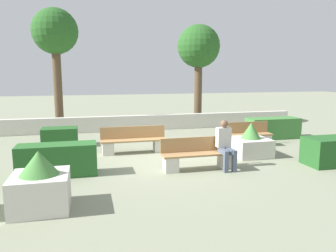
{
  "coord_description": "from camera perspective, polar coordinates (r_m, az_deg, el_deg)",
  "views": [
    {
      "loc": [
        -2.32,
        -9.56,
        2.59
      ],
      "look_at": [
        0.16,
        0.5,
        0.9
      ],
      "focal_mm": 35.0,
      "sensor_mm": 36.0,
      "label": 1
    }
  ],
  "objects": [
    {
      "name": "ground_plane",
      "position": [
        10.17,
        -0.23,
        -5.49
      ],
      "size": [
        60.0,
        60.0,
        0.0
      ],
      "primitive_type": "plane",
      "color": "gray"
    },
    {
      "name": "perimeter_wall",
      "position": [
        14.95,
        -4.78,
        0.57
      ],
      "size": [
        14.93,
        0.3,
        0.68
      ],
      "color": "beige",
      "rests_on": "ground_plane"
    },
    {
      "name": "bench_front",
      "position": [
        8.95,
        5.31,
        -5.38
      ],
      "size": [
        2.03,
        0.48,
        0.85
      ],
      "color": "#A37A4C",
      "rests_on": "ground_plane"
    },
    {
      "name": "bench_left_side",
      "position": [
        10.76,
        -5.96,
        -2.88
      ],
      "size": [
        2.14,
        0.48,
        0.85
      ],
      "rotation": [
        0.0,
        0.0,
        -0.01
      ],
      "color": "#A37A4C",
      "rests_on": "ground_plane"
    },
    {
      "name": "bench_right_side",
      "position": [
        12.0,
        13.79,
        -1.92
      ],
      "size": [
        1.71,
        0.48,
        0.85
      ],
      "rotation": [
        0.0,
        0.0,
        0.14
      ],
      "color": "#A37A4C",
      "rests_on": "ground_plane"
    },
    {
      "name": "person_seated_man",
      "position": [
        8.99,
        9.94,
        -2.82
      ],
      "size": [
        0.38,
        0.64,
        1.33
      ],
      "color": "#515B70",
      "rests_on": "ground_plane"
    },
    {
      "name": "hedge_block_near_left",
      "position": [
        12.25,
        -18.31,
        -1.83
      ],
      "size": [
        1.21,
        0.77,
        0.67
      ],
      "color": "#235623",
      "rests_on": "ground_plane"
    },
    {
      "name": "hedge_block_near_right",
      "position": [
        13.72,
        17.79,
        -0.34
      ],
      "size": [
        2.07,
        0.79,
        0.81
      ],
      "color": "#3D7A38",
      "rests_on": "ground_plane"
    },
    {
      "name": "hedge_block_mid_right",
      "position": [
        10.31,
        26.03,
        -4.0
      ],
      "size": [
        1.2,
        0.86,
        0.78
      ],
      "color": "#235623",
      "rests_on": "ground_plane"
    },
    {
      "name": "hedge_block_far_left",
      "position": [
        8.79,
        -18.7,
        -5.61
      ],
      "size": [
        1.95,
        0.67,
        0.81
      ],
      "color": "#286028",
      "rests_on": "ground_plane"
    },
    {
      "name": "planter_corner_left",
      "position": [
        6.77,
        -21.38,
        -9.54
      ],
      "size": [
        1.06,
        1.06,
        1.15
      ],
      "color": "beige",
      "rests_on": "ground_plane"
    },
    {
      "name": "planter_corner_right",
      "position": [
        10.62,
        14.18,
        -2.95
      ],
      "size": [
        1.09,
        1.09,
        1.05
      ],
      "color": "beige",
      "rests_on": "ground_plane"
    },
    {
      "name": "tree_leftmost",
      "position": [
        15.9,
        -19.07,
        14.8
      ],
      "size": [
        2.03,
        2.03,
        5.43
      ],
      "color": "brown",
      "rests_on": "ground_plane"
    },
    {
      "name": "tree_center_left",
      "position": [
        16.89,
        5.36,
        13.3
      ],
      "size": [
        2.13,
        2.13,
        4.97
      ],
      "color": "brown",
      "rests_on": "ground_plane"
    }
  ]
}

